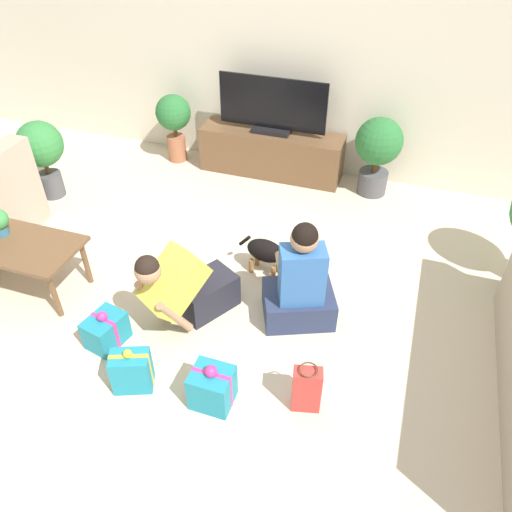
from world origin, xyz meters
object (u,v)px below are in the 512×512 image
object	(u,v)px
tv_console	(271,153)
dog	(272,252)
tv	(272,109)
gift_box_a	(106,330)
gift_bag_a	(307,389)
person_sitting	(300,286)
gift_box_b	(212,387)
person_kneeling	(186,287)
potted_plant_back_left	(174,119)
gift_box_c	(132,371)
potted_plant_corner_left	(41,150)
coffee_table	(21,249)
potted_plant_back_right	(378,149)

from	to	relation	value
tv_console	dog	size ratio (longest dim) A/B	2.80
tv	gift_box_a	world-z (taller)	tv
gift_box_a	dog	bearing A→B (deg)	50.94
dog	gift_bag_a	xyz separation A→B (m)	(0.60, -1.18, -0.05)
person_sitting	gift_box_b	xyz separation A→B (m)	(-0.33, -0.91, -0.18)
tv_console	person_kneeling	distance (m)	2.34
dog	gift_box_b	bearing A→B (deg)	-170.88
tv_console	potted_plant_back_left	world-z (taller)	potted_plant_back_left
gift_bag_a	person_sitting	bearing A→B (deg)	108.33
person_kneeling	gift_box_c	size ratio (longest dim) A/B	2.26
potted_plant_corner_left	gift_box_c	bearing A→B (deg)	-42.93
tv_console	gift_box_a	distance (m)	2.78
tv_console	tv	world-z (taller)	tv
tv_console	gift_box_a	xyz separation A→B (m)	(-0.38, -2.75, -0.12)
coffee_table	tv_console	bearing A→B (deg)	62.08
potted_plant_back_left	potted_plant_back_right	bearing A→B (deg)	-0.00
gift_box_b	person_kneeling	bearing A→B (deg)	126.07
tv	gift_box_b	world-z (taller)	tv
gift_box_a	gift_box_c	bearing A→B (deg)	-36.73
coffee_table	tv_console	distance (m)	2.75
gift_box_a	gift_bag_a	xyz separation A→B (m)	(1.50, -0.07, 0.06)
potted_plant_back_left	dog	distance (m)	2.30
potted_plant_back_right	gift_box_b	world-z (taller)	potted_plant_back_right
dog	gift_box_c	size ratio (longest dim) A/B	1.57
potted_plant_corner_left	gift_bag_a	distance (m)	3.55
dog	person_kneeling	bearing A→B (deg)	155.89
tv_console	tv	bearing A→B (deg)	90.00
gift_bag_a	person_kneeling	bearing A→B (deg)	155.14
tv	gift_box_c	size ratio (longest dim) A/B	3.25
potted_plant_back_right	dog	distance (m)	1.73
tv	person_kneeling	bearing A→B (deg)	-88.19
tv	gift_box_a	xyz separation A→B (m)	(-0.38, -2.75, -0.62)
person_kneeling	dog	size ratio (longest dim) A/B	1.44
tv_console	gift_bag_a	world-z (taller)	tv_console
person_kneeling	gift_box_b	size ratio (longest dim) A/B	2.30
person_sitting	gift_box_c	world-z (taller)	person_sitting
person_kneeling	gift_box_b	distance (m)	0.80
potted_plant_corner_left	potted_plant_back_right	bearing A→B (deg)	19.70
tv_console	potted_plant_corner_left	size ratio (longest dim) A/B	1.92
dog	coffee_table	bearing A→B (deg)	121.80
gift_box_c	gift_bag_a	size ratio (longest dim) A/B	0.93
dog	tv_console	bearing A→B (deg)	25.71
dog	gift_box_b	distance (m)	1.34
gift_bag_a	gift_box_b	bearing A→B (deg)	-165.24
potted_plant_back_left	person_kneeling	size ratio (longest dim) A/B	0.97
tv_console	gift_box_a	bearing A→B (deg)	-97.94
coffee_table	person_kneeling	xyz separation A→B (m)	(1.36, 0.09, -0.07)
tv	person_sitting	world-z (taller)	tv
gift_box_a	gift_box_b	bearing A→B (deg)	-13.59
tv	gift_box_b	distance (m)	3.08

